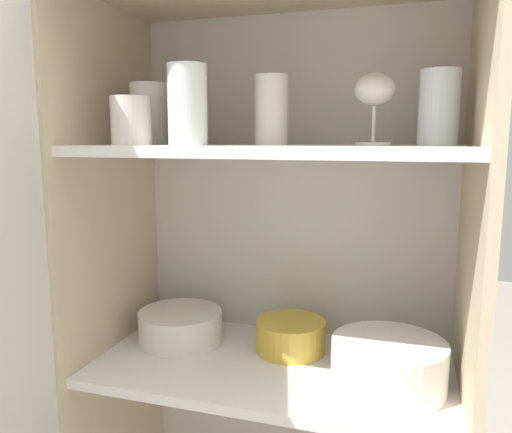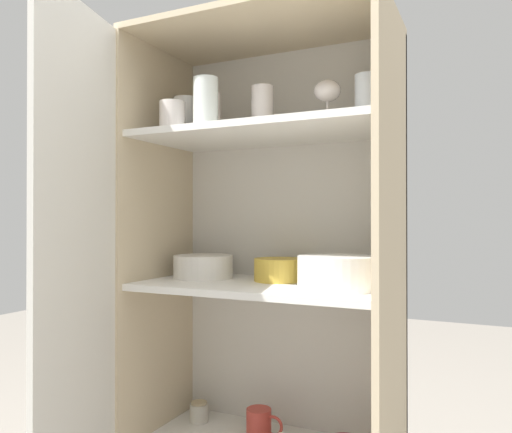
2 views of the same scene
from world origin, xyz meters
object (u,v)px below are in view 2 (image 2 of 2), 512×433
object	(u,v)px
mixing_bowl_large	(203,266)
storage_jar	(199,412)
plate_stack_white	(337,273)
serving_bowl_small	(279,269)
coffee_mug_primary	(260,425)

from	to	relation	value
mixing_bowl_large	storage_jar	world-z (taller)	mixing_bowl_large
storage_jar	mixing_bowl_large	bearing A→B (deg)	-46.55
mixing_bowl_large	storage_jar	xyz separation A→B (m)	(-0.05, 0.05, -0.49)
plate_stack_white	serving_bowl_small	world-z (taller)	plate_stack_white
coffee_mug_primary	serving_bowl_small	bearing A→B (deg)	22.77
plate_stack_white	serving_bowl_small	xyz separation A→B (m)	(-0.21, 0.10, -0.01)
plate_stack_white	mixing_bowl_large	size ratio (longest dim) A/B	1.12
plate_stack_white	coffee_mug_primary	world-z (taller)	plate_stack_white
mixing_bowl_large	coffee_mug_primary	bearing A→B (deg)	1.24
plate_stack_white	storage_jar	bearing A→B (deg)	166.35
plate_stack_white	serving_bowl_small	bearing A→B (deg)	153.97
serving_bowl_small	storage_jar	size ratio (longest dim) A/B	2.34
plate_stack_white	storage_jar	xyz separation A→B (m)	(-0.51, 0.12, -0.50)
plate_stack_white	coffee_mug_primary	bearing A→B (deg)	163.19
plate_stack_white	mixing_bowl_large	bearing A→B (deg)	170.68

